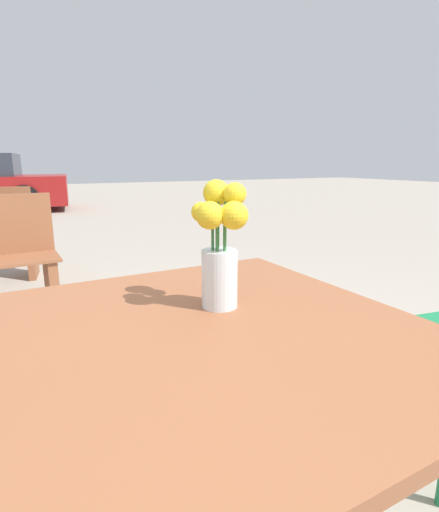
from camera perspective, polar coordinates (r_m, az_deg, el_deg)
table_front at (r=0.93m, az=-2.21°, el=-14.98°), size 0.98×1.00×0.70m
flower_vase at (r=0.98m, az=0.06°, el=0.66°), size 0.14×0.15×0.32m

